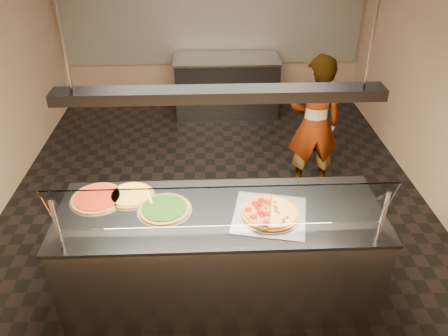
{
  "coord_description": "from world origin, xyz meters",
  "views": [
    {
      "loc": [
        -0.1,
        -4.21,
        3.12
      ],
      "look_at": [
        0.05,
        -0.87,
        1.02
      ],
      "focal_mm": 35.0,
      "sensor_mm": 36.0,
      "label": 1
    }
  ],
  "objects_px": {
    "serving_counter": "(220,254)",
    "heat_lamp_housing": "(220,94)",
    "worker": "(314,125)",
    "pizza_spinach": "(164,208)",
    "pizza_tomato": "(98,198)",
    "half_pizza_sausage": "(283,212)",
    "perforated_tray": "(269,214)",
    "pizza_cheese": "(131,195)",
    "sneeze_guard": "(222,208)",
    "prep_table": "(227,86)",
    "pizza_spatula": "(156,201)",
    "half_pizza_pepperoni": "(255,212)"
  },
  "relations": [
    {
      "from": "serving_counter",
      "to": "heat_lamp_housing",
      "type": "distance_m",
      "value": 1.48
    },
    {
      "from": "worker",
      "to": "heat_lamp_housing",
      "type": "bearing_deg",
      "value": 55.83
    },
    {
      "from": "pizza_spinach",
      "to": "pizza_tomato",
      "type": "height_order",
      "value": "pizza_spinach"
    },
    {
      "from": "half_pizza_sausage",
      "to": "serving_counter",
      "type": "bearing_deg",
      "value": 172.6
    },
    {
      "from": "perforated_tray",
      "to": "pizza_cheese",
      "type": "bearing_deg",
      "value": 165.17
    },
    {
      "from": "sneeze_guard",
      "to": "prep_table",
      "type": "distance_m",
      "value": 4.36
    },
    {
      "from": "perforated_tray",
      "to": "heat_lamp_housing",
      "type": "xyz_separation_m",
      "value": [
        -0.39,
        0.06,
        1.01
      ]
    },
    {
      "from": "perforated_tray",
      "to": "prep_table",
      "type": "distance_m",
      "value": 4.03
    },
    {
      "from": "half_pizza_sausage",
      "to": "heat_lamp_housing",
      "type": "relative_size",
      "value": 0.22
    },
    {
      "from": "pizza_cheese",
      "to": "heat_lamp_housing",
      "type": "distance_m",
      "value": 1.28
    },
    {
      "from": "pizza_spatula",
      "to": "worker",
      "type": "relative_size",
      "value": 0.14
    },
    {
      "from": "pizza_tomato",
      "to": "heat_lamp_housing",
      "type": "xyz_separation_m",
      "value": [
        1.03,
        -0.21,
        1.01
      ]
    },
    {
      "from": "pizza_spinach",
      "to": "prep_table",
      "type": "height_order",
      "value": "pizza_spinach"
    },
    {
      "from": "perforated_tray",
      "to": "pizza_spinach",
      "type": "height_order",
      "value": "pizza_spinach"
    },
    {
      "from": "pizza_spinach",
      "to": "sneeze_guard",
      "type": "bearing_deg",
      "value": -40.11
    },
    {
      "from": "pizza_cheese",
      "to": "worker",
      "type": "bearing_deg",
      "value": 37.58
    },
    {
      "from": "half_pizza_pepperoni",
      "to": "pizza_spatula",
      "type": "xyz_separation_m",
      "value": [
        -0.81,
        0.19,
        -0.01
      ]
    },
    {
      "from": "pizza_spinach",
      "to": "heat_lamp_housing",
      "type": "distance_m",
      "value": 1.1
    },
    {
      "from": "pizza_spinach",
      "to": "pizza_cheese",
      "type": "relative_size",
      "value": 1.1
    },
    {
      "from": "perforated_tray",
      "to": "sneeze_guard",
      "type": "bearing_deg",
      "value": -144.65
    },
    {
      "from": "sneeze_guard",
      "to": "pizza_spatula",
      "type": "relative_size",
      "value": 10.31
    },
    {
      "from": "perforated_tray",
      "to": "pizza_cheese",
      "type": "height_order",
      "value": "pizza_cheese"
    },
    {
      "from": "serving_counter",
      "to": "perforated_tray",
      "type": "relative_size",
      "value": 3.93
    },
    {
      "from": "pizza_spinach",
      "to": "half_pizza_pepperoni",
      "type": "bearing_deg",
      "value": -7.93
    },
    {
      "from": "pizza_tomato",
      "to": "pizza_cheese",
      "type": "bearing_deg",
      "value": 6.18
    },
    {
      "from": "pizza_spinach",
      "to": "pizza_tomato",
      "type": "relative_size",
      "value": 0.96
    },
    {
      "from": "pizza_tomato",
      "to": "pizza_spatula",
      "type": "xyz_separation_m",
      "value": [
        0.5,
        -0.08,
        0.01
      ]
    },
    {
      "from": "pizza_spatula",
      "to": "worker",
      "type": "xyz_separation_m",
      "value": [
        1.69,
        1.59,
        -0.12
      ]
    },
    {
      "from": "pizza_tomato",
      "to": "prep_table",
      "type": "xyz_separation_m",
      "value": [
        1.27,
        3.73,
        -0.48
      ]
    },
    {
      "from": "prep_table",
      "to": "heat_lamp_housing",
      "type": "distance_m",
      "value": 4.22
    },
    {
      "from": "worker",
      "to": "heat_lamp_housing",
      "type": "height_order",
      "value": "heat_lamp_housing"
    },
    {
      "from": "serving_counter",
      "to": "heat_lamp_housing",
      "type": "relative_size",
      "value": 1.16
    },
    {
      "from": "sneeze_guard",
      "to": "pizza_tomato",
      "type": "bearing_deg",
      "value": 151.69
    },
    {
      "from": "half_pizza_pepperoni",
      "to": "worker",
      "type": "xyz_separation_m",
      "value": [
        0.88,
        1.78,
        -0.12
      ]
    },
    {
      "from": "half_pizza_pepperoni",
      "to": "worker",
      "type": "relative_size",
      "value": 0.3
    },
    {
      "from": "prep_table",
      "to": "serving_counter",
      "type": "bearing_deg",
      "value": -93.5
    },
    {
      "from": "pizza_tomato",
      "to": "prep_table",
      "type": "distance_m",
      "value": 3.97
    },
    {
      "from": "prep_table",
      "to": "worker",
      "type": "relative_size",
      "value": 1.0
    },
    {
      "from": "pizza_spinach",
      "to": "prep_table",
      "type": "xyz_separation_m",
      "value": [
        0.69,
        3.9,
        -0.48
      ]
    },
    {
      "from": "pizza_spinach",
      "to": "worker",
      "type": "distance_m",
      "value": 2.33
    },
    {
      "from": "pizza_spatula",
      "to": "pizza_tomato",
      "type": "bearing_deg",
      "value": 170.41
    },
    {
      "from": "serving_counter",
      "to": "pizza_spatula",
      "type": "relative_size",
      "value": 11.33
    },
    {
      "from": "sneeze_guard",
      "to": "worker",
      "type": "xyz_separation_m",
      "value": [
        1.16,
        2.06,
        -0.39
      ]
    },
    {
      "from": "half_pizza_pepperoni",
      "to": "prep_table",
      "type": "relative_size",
      "value": 0.3
    },
    {
      "from": "perforated_tray",
      "to": "pizza_tomato",
      "type": "xyz_separation_m",
      "value": [
        -1.42,
        0.27,
        0.01
      ]
    },
    {
      "from": "serving_counter",
      "to": "pizza_cheese",
      "type": "height_order",
      "value": "pizza_cheese"
    },
    {
      "from": "pizza_tomato",
      "to": "worker",
      "type": "distance_m",
      "value": 2.66
    },
    {
      "from": "pizza_spinach",
      "to": "heat_lamp_housing",
      "type": "height_order",
      "value": "heat_lamp_housing"
    },
    {
      "from": "half_pizza_sausage",
      "to": "pizza_spinach",
      "type": "bearing_deg",
      "value": 173.75
    },
    {
      "from": "serving_counter",
      "to": "pizza_tomato",
      "type": "height_order",
      "value": "pizza_tomato"
    }
  ]
}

